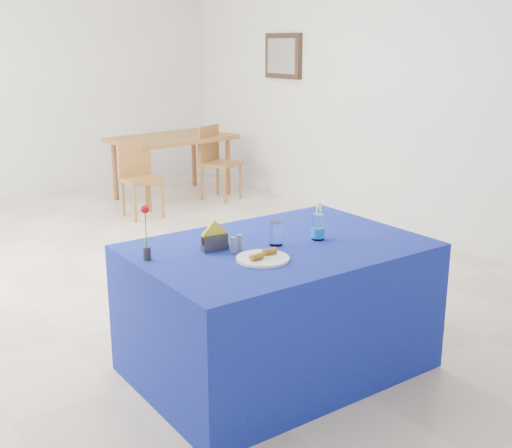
{
  "coord_description": "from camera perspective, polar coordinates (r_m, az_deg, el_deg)",
  "views": [
    {
      "loc": [
        -2.29,
        -4.58,
        1.84
      ],
      "look_at": [
        -0.4,
        -1.91,
        0.92
      ],
      "focal_mm": 45.0,
      "sensor_mm": 36.0,
      "label": 1
    }
  ],
  "objects": [
    {
      "name": "floor",
      "position": [
        5.44,
        -8.19,
        -4.19
      ],
      "size": [
        7.0,
        7.0,
        0.0
      ],
      "primitive_type": "plane",
      "color": "beige",
      "rests_on": "ground"
    },
    {
      "name": "room_shell",
      "position": [
        5.12,
        -8.97,
        14.52
      ],
      "size": [
        7.0,
        7.0,
        7.0
      ],
      "color": "silver",
      "rests_on": "ground"
    },
    {
      "name": "picture_frame",
      "position": [
        7.8,
        2.44,
        14.7
      ],
      "size": [
        0.06,
        0.64,
        0.52
      ],
      "primitive_type": "cube",
      "color": "black",
      "rests_on": "room_shell"
    },
    {
      "name": "picture_art",
      "position": [
        7.79,
        2.28,
        14.69
      ],
      "size": [
        0.02,
        0.52,
        0.4
      ],
      "primitive_type": "cube",
      "color": "#998C66",
      "rests_on": "room_shell"
    },
    {
      "name": "plate",
      "position": [
        3.33,
        0.6,
        -3.1
      ],
      "size": [
        0.28,
        0.28,
        0.01
      ],
      "primitive_type": "cylinder",
      "color": "white",
      "rests_on": "blue_table"
    },
    {
      "name": "drinking_glass",
      "position": [
        3.56,
        1.79,
        -0.88
      ],
      "size": [
        0.07,
        0.07,
        0.13
      ],
      "primitive_type": "cylinder",
      "color": "white",
      "rests_on": "blue_table"
    },
    {
      "name": "salt_shaker",
      "position": [
        3.48,
        -1.44,
        -1.62
      ],
      "size": [
        0.03,
        0.03,
        0.08
      ],
      "primitive_type": "cylinder",
      "color": "gray",
      "rests_on": "blue_table"
    },
    {
      "name": "pepper_shaker",
      "position": [
        3.44,
        -2.02,
        -1.86
      ],
      "size": [
        0.03,
        0.03,
        0.08
      ],
      "primitive_type": "cylinder",
      "color": "slate",
      "rests_on": "blue_table"
    },
    {
      "name": "blue_table",
      "position": [
        3.72,
        1.97,
        -7.43
      ],
      "size": [
        1.6,
        1.1,
        0.76
      ],
      "color": "#0F108B",
      "rests_on": "floor"
    },
    {
      "name": "water_bottle",
      "position": [
        3.67,
        5.54,
        -0.3
      ],
      "size": [
        0.08,
        0.08,
        0.21
      ],
      "color": "white",
      "rests_on": "blue_table"
    },
    {
      "name": "napkin_holder",
      "position": [
        3.48,
        -3.7,
        -1.55
      ],
      "size": [
        0.16,
        0.08,
        0.17
      ],
      "color": "#39383D",
      "rests_on": "blue_table"
    },
    {
      "name": "rose_vase",
      "position": [
        3.34,
        -9.74,
        -0.9
      ],
      "size": [
        0.05,
        0.05,
        0.29
      ],
      "color": "#232328",
      "rests_on": "blue_table"
    },
    {
      "name": "oak_table",
      "position": [
        7.94,
        -7.52,
        7.18
      ],
      "size": [
        1.52,
        1.09,
        0.76
      ],
      "color": "#99652C",
      "rests_on": "floor"
    },
    {
      "name": "chair_bg_left",
      "position": [
        7.12,
        -10.4,
        4.49
      ],
      "size": [
        0.38,
        0.38,
        0.84
      ],
      "rotation": [
        0.0,
        0.0,
        -0.02
      ],
      "color": "#9C622D",
      "rests_on": "floor"
    },
    {
      "name": "chair_bg_right",
      "position": [
        7.84,
        -3.63,
        5.96
      ],
      "size": [
        0.52,
        0.52,
        0.89
      ],
      "rotation": [
        0.0,
        0.0,
        0.41
      ],
      "color": "#9C622D",
      "rests_on": "floor"
    },
    {
      "name": "banana_pieces",
      "position": [
        3.32,
        0.67,
        -2.67
      ],
      "size": [
        0.19,
        0.08,
        0.03
      ],
      "color": "gold",
      "rests_on": "plate"
    }
  ]
}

